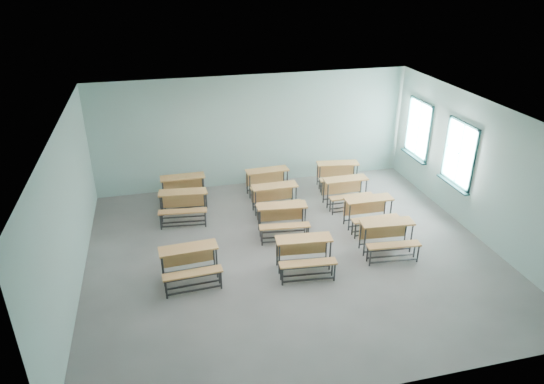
{
  "coord_description": "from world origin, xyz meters",
  "views": [
    {
      "loc": [
        -2.65,
        -8.89,
        6.01
      ],
      "look_at": [
        -0.17,
        1.2,
        1.0
      ],
      "focal_mm": 32.0,
      "sensor_mm": 36.0,
      "label": 1
    }
  ],
  "objects_px": {
    "desk_unit_r1c1": "(282,216)",
    "desk_unit_r3c2": "(338,172)",
    "desk_unit_r0c1": "(305,250)",
    "desk_unit_r3c1": "(268,179)",
    "desk_unit_r1c2": "(370,209)",
    "desk_unit_r2c2": "(347,188)",
    "desk_unit_r0c2": "(388,234)",
    "desk_unit_r2c1": "(276,195)",
    "desk_unit_r2c0": "(183,202)",
    "desk_unit_r0c0": "(190,260)",
    "desk_unit_r3c0": "(183,186)"
  },
  "relations": [
    {
      "from": "desk_unit_r0c1",
      "to": "desk_unit_r2c0",
      "type": "bearing_deg",
      "value": 134.34
    },
    {
      "from": "desk_unit_r1c1",
      "to": "desk_unit_r1c2",
      "type": "height_order",
      "value": "same"
    },
    {
      "from": "desk_unit_r1c1",
      "to": "desk_unit_r2c0",
      "type": "height_order",
      "value": "same"
    },
    {
      "from": "desk_unit_r3c1",
      "to": "desk_unit_r3c2",
      "type": "distance_m",
      "value": 2.07
    },
    {
      "from": "desk_unit_r1c1",
      "to": "desk_unit_r3c2",
      "type": "relative_size",
      "value": 0.99
    },
    {
      "from": "desk_unit_r0c0",
      "to": "desk_unit_r2c1",
      "type": "xyz_separation_m",
      "value": [
        2.43,
        2.47,
        0.0
      ]
    },
    {
      "from": "desk_unit_r0c0",
      "to": "desk_unit_r3c0",
      "type": "distance_m",
      "value": 3.63
    },
    {
      "from": "desk_unit_r0c0",
      "to": "desk_unit_r1c2",
      "type": "distance_m",
      "value": 4.64
    },
    {
      "from": "desk_unit_r3c1",
      "to": "desk_unit_r1c1",
      "type": "bearing_deg",
      "value": -97.34
    },
    {
      "from": "desk_unit_r2c2",
      "to": "desk_unit_r2c0",
      "type": "bearing_deg",
      "value": 176.97
    },
    {
      "from": "desk_unit_r2c0",
      "to": "desk_unit_r3c1",
      "type": "height_order",
      "value": "same"
    },
    {
      "from": "desk_unit_r0c0",
      "to": "desk_unit_r2c1",
      "type": "height_order",
      "value": "same"
    },
    {
      "from": "desk_unit_r0c2",
      "to": "desk_unit_r3c0",
      "type": "height_order",
      "value": "same"
    },
    {
      "from": "desk_unit_r0c0",
      "to": "desk_unit_r0c2",
      "type": "bearing_deg",
      "value": -3.15
    },
    {
      "from": "desk_unit_r0c1",
      "to": "desk_unit_r3c1",
      "type": "bearing_deg",
      "value": 93.99
    },
    {
      "from": "desk_unit_r2c2",
      "to": "desk_unit_r0c0",
      "type": "bearing_deg",
      "value": -150.84
    },
    {
      "from": "desk_unit_r0c0",
      "to": "desk_unit_r3c1",
      "type": "bearing_deg",
      "value": 51.64
    },
    {
      "from": "desk_unit_r0c0",
      "to": "desk_unit_r3c2",
      "type": "relative_size",
      "value": 0.96
    },
    {
      "from": "desk_unit_r0c0",
      "to": "desk_unit_r3c1",
      "type": "height_order",
      "value": "same"
    },
    {
      "from": "desk_unit_r1c2",
      "to": "desk_unit_r2c2",
      "type": "relative_size",
      "value": 1.0
    },
    {
      "from": "desk_unit_r0c2",
      "to": "desk_unit_r0c0",
      "type": "bearing_deg",
      "value": -174.53
    },
    {
      "from": "desk_unit_r0c2",
      "to": "desk_unit_r3c2",
      "type": "xyz_separation_m",
      "value": [
        0.16,
        3.53,
        0.0
      ]
    },
    {
      "from": "desk_unit_r1c1",
      "to": "desk_unit_r3c0",
      "type": "bearing_deg",
      "value": 140.08
    },
    {
      "from": "desk_unit_r2c1",
      "to": "desk_unit_r0c2",
      "type": "bearing_deg",
      "value": -52.45
    },
    {
      "from": "desk_unit_r3c0",
      "to": "desk_unit_r0c0",
      "type": "bearing_deg",
      "value": -92.96
    },
    {
      "from": "desk_unit_r1c2",
      "to": "desk_unit_r2c2",
      "type": "bearing_deg",
      "value": 95.28
    },
    {
      "from": "desk_unit_r2c1",
      "to": "desk_unit_r3c2",
      "type": "distance_m",
      "value": 2.37
    },
    {
      "from": "desk_unit_r2c0",
      "to": "desk_unit_r3c0",
      "type": "relative_size",
      "value": 1.06
    },
    {
      "from": "desk_unit_r0c0",
      "to": "desk_unit_r3c2",
      "type": "xyz_separation_m",
      "value": [
        4.55,
        3.54,
        0.0
      ]
    },
    {
      "from": "desk_unit_r1c1",
      "to": "desk_unit_r3c0",
      "type": "relative_size",
      "value": 1.06
    },
    {
      "from": "desk_unit_r3c1",
      "to": "desk_unit_r3c2",
      "type": "xyz_separation_m",
      "value": [
        2.06,
        0.01,
        0.0
      ]
    },
    {
      "from": "desk_unit_r0c0",
      "to": "desk_unit_r2c1",
      "type": "relative_size",
      "value": 1.03
    },
    {
      "from": "desk_unit_r0c1",
      "to": "desk_unit_r2c1",
      "type": "xyz_separation_m",
      "value": [
        0.05,
        2.68,
        0.0
      ]
    },
    {
      "from": "desk_unit_r0c2",
      "to": "desk_unit_r3c2",
      "type": "distance_m",
      "value": 3.53
    },
    {
      "from": "desk_unit_r0c2",
      "to": "desk_unit_r3c2",
      "type": "relative_size",
      "value": 0.98
    },
    {
      "from": "desk_unit_r1c1",
      "to": "desk_unit_r3c1",
      "type": "xyz_separation_m",
      "value": [
        0.17,
        2.16,
        0.0
      ]
    },
    {
      "from": "desk_unit_r2c1",
      "to": "desk_unit_r0c0",
      "type": "bearing_deg",
      "value": -135.3
    },
    {
      "from": "desk_unit_r3c2",
      "to": "desk_unit_r0c0",
      "type": "bearing_deg",
      "value": -134.15
    },
    {
      "from": "desk_unit_r1c2",
      "to": "desk_unit_r3c1",
      "type": "relative_size",
      "value": 0.97
    },
    {
      "from": "desk_unit_r2c2",
      "to": "desk_unit_r1c1",
      "type": "bearing_deg",
      "value": -152.31
    },
    {
      "from": "desk_unit_r1c2",
      "to": "desk_unit_r3c2",
      "type": "distance_m",
      "value": 2.34
    },
    {
      "from": "desk_unit_r1c2",
      "to": "desk_unit_r3c2",
      "type": "bearing_deg",
      "value": 88.73
    },
    {
      "from": "desk_unit_r2c2",
      "to": "desk_unit_r3c1",
      "type": "height_order",
      "value": "same"
    },
    {
      "from": "desk_unit_r0c1",
      "to": "desk_unit_r3c0",
      "type": "bearing_deg",
      "value": 125.69
    },
    {
      "from": "desk_unit_r2c2",
      "to": "desk_unit_r3c0",
      "type": "xyz_separation_m",
      "value": [
        -4.21,
        1.18,
        0.0
      ]
    },
    {
      "from": "desk_unit_r2c1",
      "to": "desk_unit_r3c2",
      "type": "xyz_separation_m",
      "value": [
        2.12,
        1.06,
        0.0
      ]
    },
    {
      "from": "desk_unit_r1c2",
      "to": "desk_unit_r2c2",
      "type": "xyz_separation_m",
      "value": [
        -0.11,
        1.25,
        0.0
      ]
    },
    {
      "from": "desk_unit_r2c0",
      "to": "desk_unit_r3c2",
      "type": "xyz_separation_m",
      "value": [
        4.48,
        0.87,
        0.0
      ]
    },
    {
      "from": "desk_unit_r0c1",
      "to": "desk_unit_r3c1",
      "type": "distance_m",
      "value": 3.74
    },
    {
      "from": "desk_unit_r1c1",
      "to": "desk_unit_r2c2",
      "type": "xyz_separation_m",
      "value": [
        2.06,
        1.08,
        0.0
      ]
    }
  ]
}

